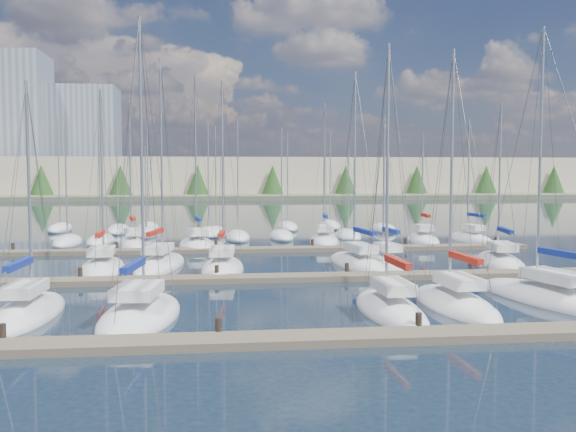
{
  "coord_description": "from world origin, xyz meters",
  "views": [
    {
      "loc": [
        -4.12,
        -21.68,
        6.51
      ],
      "look_at": [
        0.0,
        14.0,
        4.0
      ],
      "focal_mm": 40.0,
      "sensor_mm": 36.0,
      "label": 1
    }
  ],
  "objects": [
    {
      "name": "sailboat_c",
      "position": [
        -7.4,
        6.79,
        0.18
      ],
      "size": [
        4.2,
        8.81,
        14.06
      ],
      "rotation": [
        0.0,
        0.0,
        -0.12
      ],
      "color": "white",
      "rests_on": "ground"
    },
    {
      "name": "shoreline",
      "position": [
        -13.29,
        149.77,
        7.44
      ],
      "size": [
        400.0,
        60.0,
        38.0
      ],
      "color": "#666B51",
      "rests_on": "ground"
    },
    {
      "name": "dock_mid",
      "position": [
        0.0,
        16.01,
        0.15
      ],
      "size": [
        44.0,
        1.93,
        1.1
      ],
      "color": "#6B5E4C",
      "rests_on": "ground"
    },
    {
      "name": "sailboat_r",
      "position": [
        19.58,
        35.29,
        0.19
      ],
      "size": [
        3.13,
        7.45,
        12.08
      ],
      "rotation": [
        0.0,
        0.0,
        0.15
      ],
      "color": "white",
      "rests_on": "ground"
    },
    {
      "name": "sailboat_q",
      "position": [
        15.05,
        35.41,
        0.17
      ],
      "size": [
        3.3,
        7.5,
        10.8
      ],
      "rotation": [
        0.0,
        0.0,
        -0.1
      ],
      "color": "white",
      "rests_on": "ground"
    },
    {
      "name": "dock_near",
      "position": [
        0.0,
        2.01,
        0.15
      ],
      "size": [
        44.0,
        1.93,
        1.1
      ],
      "color": "#6B5E4C",
      "rests_on": "ground"
    },
    {
      "name": "sailboat_d",
      "position": [
        3.83,
        6.49,
        0.19
      ],
      "size": [
        2.69,
        8.0,
        13.06
      ],
      "rotation": [
        0.0,
        0.0,
        0.03
      ],
      "color": "white",
      "rests_on": "ground"
    },
    {
      "name": "sailboat_k",
      "position": [
        5.63,
        21.02,
        0.19
      ],
      "size": [
        3.74,
        9.6,
        14.09
      ],
      "rotation": [
        0.0,
        0.0,
        0.13
      ],
      "color": "white",
      "rests_on": "ground"
    },
    {
      "name": "ground",
      "position": [
        0.0,
        60.0,
        0.0
      ],
      "size": [
        400.0,
        400.0,
        0.0
      ],
      "primitive_type": "plane",
      "color": "#1B2836",
      "rests_on": "ground"
    },
    {
      "name": "sailboat_l",
      "position": [
        7.6,
        20.98,
        0.18
      ],
      "size": [
        2.94,
        7.14,
        10.87
      ],
      "rotation": [
        0.0,
        0.0,
        0.1
      ],
      "color": "white",
      "rests_on": "ground"
    },
    {
      "name": "sailboat_p",
      "position": [
        5.89,
        35.82,
        0.18
      ],
      "size": [
        3.56,
        8.17,
        13.47
      ],
      "rotation": [
        0.0,
        0.0,
        -0.12
      ],
      "color": "white",
      "rests_on": "ground"
    },
    {
      "name": "sailboat_e",
      "position": [
        7.31,
        7.52,
        0.18
      ],
      "size": [
        2.98,
        8.31,
        13.09
      ],
      "rotation": [
        0.0,
        0.0,
        0.04
      ],
      "color": "white",
      "rests_on": "ground"
    },
    {
      "name": "distant_boats",
      "position": [
        -4.34,
        43.76,
        0.29
      ],
      "size": [
        36.93,
        20.75,
        13.3
      ],
      "color": "#9EA0A5",
      "rests_on": "ground"
    },
    {
      "name": "sailboat_f",
      "position": [
        12.46,
        8.29,
        0.18
      ],
      "size": [
        5.04,
        10.7,
        14.46
      ],
      "rotation": [
        0.0,
        0.0,
        0.22
      ],
      "color": "white",
      "rests_on": "ground"
    },
    {
      "name": "sailboat_n",
      "position": [
        -11.18,
        34.43,
        0.2
      ],
      "size": [
        3.62,
        7.52,
        13.22
      ],
      "rotation": [
        0.0,
        0.0,
        0.21
      ],
      "color": "white",
      "rests_on": "ground"
    },
    {
      "name": "sailboat_i",
      "position": [
        -7.79,
        22.02,
        0.19
      ],
      "size": [
        4.13,
        9.48,
        14.85
      ],
      "rotation": [
        0.0,
        0.0,
        -0.17
      ],
      "color": "white",
      "rests_on": "ground"
    },
    {
      "name": "sailboat_o",
      "position": [
        -5.59,
        33.62,
        0.19
      ],
      "size": [
        3.97,
        8.6,
        15.42
      ],
      "rotation": [
        0.0,
        0.0,
        0.12
      ],
      "color": "white",
      "rests_on": "ground"
    },
    {
      "name": "dock_far",
      "position": [
        0.0,
        30.01,
        0.15
      ],
      "size": [
        44.0,
        1.93,
        1.1
      ],
      "color": "#6B5E4C",
      "rests_on": "ground"
    },
    {
      "name": "sailboat_b",
      "position": [
        -12.45,
        7.73,
        0.17
      ],
      "size": [
        2.78,
        8.16,
        11.3
      ],
      "rotation": [
        0.0,
        0.0,
        -0.03
      ],
      "color": "white",
      "rests_on": "ground"
    },
    {
      "name": "sailboat_h",
      "position": [
        -11.42,
        21.05,
        0.18
      ],
      "size": [
        3.19,
        7.56,
        12.62
      ],
      "rotation": [
        0.0,
        0.0,
        0.05
      ],
      "color": "white",
      "rests_on": "ground"
    },
    {
      "name": "sailboat_j",
      "position": [
        -3.6,
        20.21,
        0.18
      ],
      "size": [
        3.31,
        7.97,
        13.17
      ],
      "rotation": [
        0.0,
        0.0,
        -0.08
      ],
      "color": "white",
      "rests_on": "ground"
    },
    {
      "name": "sailboat_m",
      "position": [
        15.64,
        20.57,
        0.17
      ],
      "size": [
        4.22,
        8.95,
        12.02
      ],
      "rotation": [
        0.0,
        0.0,
        -0.19
      ],
      "color": "white",
      "rests_on": "ground"
    }
  ]
}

